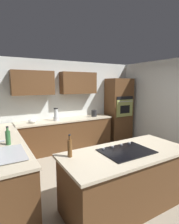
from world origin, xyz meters
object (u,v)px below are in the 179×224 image
at_px(wall_oven, 119,109).
at_px(kettle, 94,113).
at_px(dish_soap_bottle, 8,137).
at_px(oil_bottle, 70,148).
at_px(blender, 56,115).
at_px(cooktop, 126,151).
at_px(mixing_bowl, 32,121).
at_px(sink_unit, 7,154).

bearing_deg(wall_oven, kettle, 0.94).
relative_size(dish_soap_bottle, oil_bottle, 0.97).
relative_size(wall_oven, blender, 5.92).
xyz_separation_m(blender, oil_bottle, (0.67, 2.50, -0.02)).
xyz_separation_m(cooktop, blender, (0.16, -2.74, 0.14)).
bearing_deg(wall_oven, mixing_bowl, 0.33).
relative_size(cooktop, oil_bottle, 2.32).
xyz_separation_m(wall_oven, dish_soap_bottle, (3.62, 1.53, -0.02)).
distance_m(mixing_bowl, dish_soap_bottle, 1.68).
distance_m(wall_oven, kettle, 1.00).
xyz_separation_m(wall_oven, oil_bottle, (2.92, 2.51, -0.01)).
bearing_deg(mixing_bowl, cooktop, 106.39).
height_order(blender, oil_bottle, blender).
xyz_separation_m(blender, dish_soap_bottle, (1.37, 1.52, -0.02)).
xyz_separation_m(kettle, oil_bottle, (1.92, 2.50, 0.03)).
relative_size(kettle, dish_soap_bottle, 0.63).
bearing_deg(mixing_bowl, sink_unit, 68.69).
relative_size(wall_oven, sink_unit, 2.99).
distance_m(cooktop, mixing_bowl, 2.86).
height_order(mixing_bowl, dish_soap_bottle, dish_soap_bottle).
relative_size(wall_oven, kettle, 10.43).
bearing_deg(sink_unit, mixing_bowl, -111.31).
height_order(mixing_bowl, oil_bottle, oil_bottle).
bearing_deg(blender, sink_unit, 54.41).
height_order(kettle, dish_soap_bottle, dish_soap_bottle).
height_order(sink_unit, blender, blender).
distance_m(blender, dish_soap_bottle, 2.04).
distance_m(cooktop, blender, 2.75).
relative_size(wall_oven, mixing_bowl, 10.39).
distance_m(wall_oven, mixing_bowl, 2.90).
relative_size(blender, dish_soap_bottle, 1.11).
bearing_deg(wall_oven, dish_soap_bottle, 22.95).
relative_size(sink_unit, cooktop, 0.92).
relative_size(cooktop, blender, 2.15).
xyz_separation_m(sink_unit, oil_bottle, (-0.76, 0.50, 0.12)).
bearing_deg(kettle, cooktop, 68.25).
distance_m(wall_oven, blender, 2.25).
relative_size(wall_oven, oil_bottle, 6.39).
xyz_separation_m(cooktop, oil_bottle, (0.82, -0.24, 0.13)).
height_order(wall_oven, kettle, wall_oven).
bearing_deg(mixing_bowl, oil_bottle, 89.59).
relative_size(kettle, oil_bottle, 0.61).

